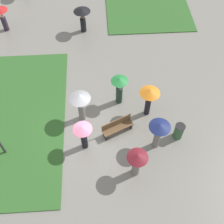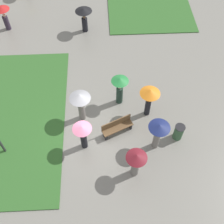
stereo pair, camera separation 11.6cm
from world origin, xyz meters
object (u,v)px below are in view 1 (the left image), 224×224
at_px(lone_walker_far_path, 1,14).
at_px(park_bench, 117,126).
at_px(crowd_person_pink, 83,134).
at_px(crowd_person_grey, 80,102).
at_px(trash_bin, 179,131).
at_px(lone_walker_near_lawn, 82,16).
at_px(crowd_person_navy, 159,131).
at_px(crowd_person_maroon, 137,161).
at_px(crowd_person_green, 119,87).
at_px(crowd_person_orange, 149,96).

bearing_deg(lone_walker_far_path, park_bench, -68.45).
xyz_separation_m(crowd_person_pink, crowd_person_grey, (-0.12, 1.75, 0.22)).
xyz_separation_m(trash_bin, lone_walker_far_path, (-10.21, 9.28, 0.76)).
xyz_separation_m(park_bench, crowd_person_pink, (-1.69, -0.79, 0.77)).
distance_m(lone_walker_far_path, lone_walker_near_lawn, 5.40).
relative_size(crowd_person_pink, lone_walker_far_path, 1.02).
bearing_deg(lone_walker_near_lawn, lone_walker_far_path, -128.93).
relative_size(park_bench, lone_walker_far_path, 0.95).
distance_m(crowd_person_navy, crowd_person_maroon, 1.85).
xyz_separation_m(park_bench, lone_walker_far_path, (-7.10, 8.78, 0.78)).
xyz_separation_m(trash_bin, crowd_person_maroon, (-2.41, -1.86, 0.77)).
relative_size(crowd_person_grey, crowd_person_maroon, 1.08).
distance_m(park_bench, crowd_person_navy, 2.29).
bearing_deg(crowd_person_navy, lone_walker_far_path, -11.56).
distance_m(park_bench, lone_walker_near_lawn, 8.54).
bearing_deg(crowd_person_green, lone_walker_far_path, -166.82).
bearing_deg(lone_walker_far_path, crowd_person_maroon, -72.43).
bearing_deg(lone_walker_far_path, crowd_person_navy, -64.67).
distance_m(crowd_person_orange, lone_walker_near_lawn, 8.03).
distance_m(crowd_person_green, crowd_person_maroon, 4.37).
xyz_separation_m(crowd_person_grey, lone_walker_near_lawn, (0.09, 7.37, -0.23)).
bearing_deg(crowd_person_navy, lone_walker_near_lawn, -33.05).
bearing_deg(crowd_person_navy, crowd_person_green, -25.12).
bearing_deg(crowd_person_orange, crowd_person_pink, 116.58).
bearing_deg(crowd_person_green, trash_bin, 14.86).
bearing_deg(crowd_person_maroon, lone_walker_far_path, 171.34).
distance_m(crowd_person_navy, crowd_person_grey, 4.16).
bearing_deg(crowd_person_maroon, crowd_person_pink, -167.02).
height_order(park_bench, crowd_person_orange, crowd_person_orange).
bearing_deg(crowd_person_pink, crowd_person_grey, 41.88).
distance_m(crowd_person_green, lone_walker_near_lawn, 6.65).
bearing_deg(park_bench, crowd_person_maroon, -97.79).
height_order(trash_bin, crowd_person_orange, crowd_person_orange).
distance_m(crowd_person_green, lone_walker_far_path, 10.01).
bearing_deg(crowd_person_orange, crowd_person_navy, -177.09).
xyz_separation_m(crowd_person_pink, lone_walker_near_lawn, (-0.03, 9.12, -0.01)).
relative_size(crowd_person_orange, lone_walker_near_lawn, 1.14).
distance_m(crowd_person_pink, crowd_person_grey, 1.77).
distance_m(trash_bin, crowd_person_navy, 1.56).
bearing_deg(crowd_person_orange, crowd_person_green, 55.78).
height_order(crowd_person_maroon, lone_walker_near_lawn, crowd_person_maroon).
distance_m(park_bench, trash_bin, 3.15).
bearing_deg(park_bench, crowd_person_grey, 127.87).
relative_size(crowd_person_pink, crowd_person_maroon, 0.99).
bearing_deg(crowd_person_maroon, crowd_person_grey, 173.43).
relative_size(crowd_person_grey, lone_walker_near_lawn, 1.12).
height_order(park_bench, crowd_person_grey, crowd_person_grey).
distance_m(crowd_person_grey, lone_walker_far_path, 9.44).
xyz_separation_m(park_bench, crowd_person_maroon, (0.70, -2.36, 0.78)).
bearing_deg(lone_walker_far_path, lone_walker_near_lawn, -22.19).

